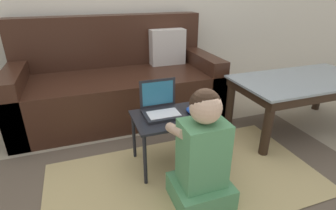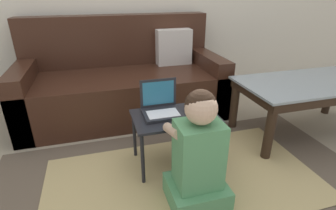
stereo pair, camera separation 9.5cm
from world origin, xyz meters
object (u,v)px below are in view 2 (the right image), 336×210
at_px(coffee_table, 309,89).
at_px(computer_mouse, 192,111).
at_px(laptop, 161,108).
at_px(person_seated, 198,157).
at_px(couch, 124,82).
at_px(laptop_desk, 175,122).

bearing_deg(coffee_table, computer_mouse, -173.54).
distance_m(laptop, person_seated, 0.47).
relative_size(laptop, computer_mouse, 2.41).
relative_size(computer_mouse, person_seated, 0.15).
bearing_deg(couch, person_seated, -80.79).
height_order(laptop, computer_mouse, laptop).
bearing_deg(computer_mouse, couch, 108.58).
relative_size(laptop_desk, person_seated, 0.79).
relative_size(coffee_table, laptop_desk, 2.06).
xyz_separation_m(laptop_desk, laptop, (-0.08, 0.05, 0.09)).
bearing_deg(person_seated, laptop, 101.09).
bearing_deg(couch, coffee_table, -31.72).
height_order(coffee_table, computer_mouse, coffee_table).
distance_m(couch, laptop, 0.96).
bearing_deg(laptop, computer_mouse, -16.48).
height_order(couch, coffee_table, couch).
relative_size(couch, computer_mouse, 17.79).
xyz_separation_m(coffee_table, laptop, (-1.28, -0.06, 0.02)).
distance_m(couch, computer_mouse, 1.06).
xyz_separation_m(couch, person_seated, (0.23, -1.39, 0.01)).
relative_size(couch, person_seated, 2.64).
bearing_deg(person_seated, computer_mouse, 74.36).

